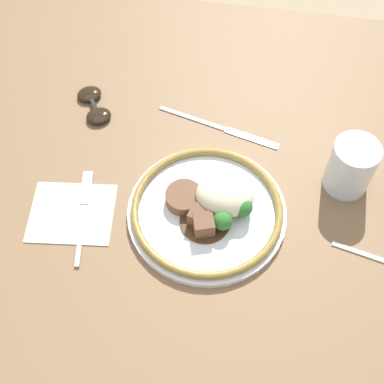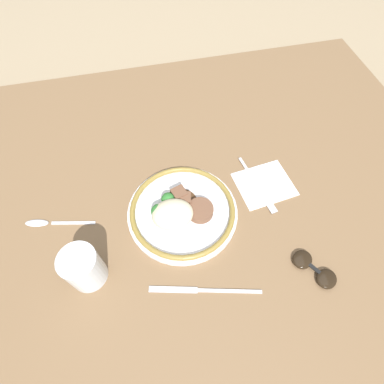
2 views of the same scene
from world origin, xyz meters
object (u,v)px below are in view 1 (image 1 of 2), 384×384
object	(u,v)px
juice_glass	(350,169)
fork	(84,207)
sunglasses	(94,105)
knife	(222,128)
plate	(209,208)

from	to	relation	value
juice_glass	fork	world-z (taller)	juice_glass
fork	sunglasses	size ratio (longest dim) A/B	1.65
fork	knife	xyz separation A→B (m)	(0.19, 0.20, -0.00)
fork	sunglasses	xyz separation A→B (m)	(-0.04, 0.21, 0.00)
juice_glass	sunglasses	distance (m)	0.45
knife	sunglasses	world-z (taller)	sunglasses
plate	sunglasses	xyz separation A→B (m)	(-0.23, 0.19, -0.01)
juice_glass	sunglasses	world-z (taller)	juice_glass
plate	knife	size ratio (longest dim) A/B	1.14
knife	sunglasses	size ratio (longest dim) A/B	2.10
plate	sunglasses	world-z (taller)	plate
juice_glass	knife	distance (m)	0.23
juice_glass	fork	size ratio (longest dim) A/B	0.53
plate	sunglasses	distance (m)	0.30
knife	juice_glass	bearing A→B (deg)	-6.48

